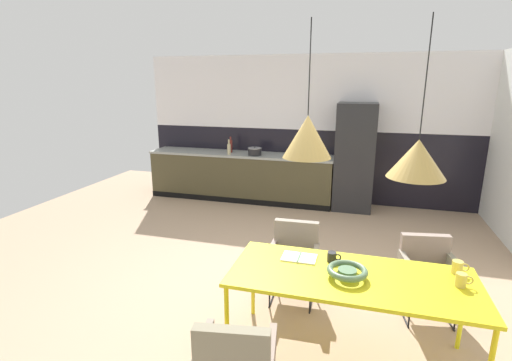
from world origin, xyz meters
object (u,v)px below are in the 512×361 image
armchair_facing_counter (428,265)px  refrigerator_column (355,157)px  bottle_oil_tall (229,149)px  cooking_pot (255,151)px  pendant_lamp_over_table_far (417,159)px  mug_wide_latte (458,267)px  mug_short_terracotta (332,257)px  dining_table (351,280)px  fruit_bowl (347,271)px  mug_white_ceramic (461,280)px  armchair_corner_seat (235,359)px  open_book (299,258)px  armchair_far_side (294,252)px  bottle_wine_green (231,146)px  pendant_lamp_over_table_near (307,137)px

armchair_facing_counter → refrigerator_column: bearing=-85.2°
bottle_oil_tall → armchair_facing_counter: bearing=-43.3°
armchair_facing_counter → cooking_pot: 3.88m
refrigerator_column → pendant_lamp_over_table_far: size_ratio=1.74×
bottle_oil_tall → mug_wide_latte: bearing=-47.5°
refrigerator_column → pendant_lamp_over_table_far: 3.97m
mug_short_terracotta → cooking_pot: bearing=115.5°
pendant_lamp_over_table_far → dining_table: bearing=178.6°
dining_table → fruit_bowl: bearing=-127.0°
mug_white_ceramic → dining_table: bearing=-175.8°
armchair_facing_counter → mug_wide_latte: (0.11, -0.57, 0.28)m
refrigerator_column → armchair_corner_seat: 4.77m
open_book → pendant_lamp_over_table_far: (0.82, -0.19, 0.94)m
armchair_far_side → mug_wide_latte: 1.49m
armchair_corner_seat → open_book: (0.22, 1.04, 0.23)m
dining_table → mug_wide_latte: mug_wide_latte is taller
mug_short_terracotta → cooking_pot: size_ratio=0.47×
mug_wide_latte → refrigerator_column: bearing=104.0°
mug_wide_latte → bottle_oil_tall: size_ratio=0.46×
fruit_bowl → bottle_wine_green: (-2.34, 3.93, 0.23)m
fruit_bowl → mug_wide_latte: 0.88m
pendant_lamp_over_table_far → mug_short_terracotta: bearing=159.4°
armchair_facing_counter → pendant_lamp_over_table_near: size_ratio=0.80×
cooking_pot → bottle_oil_tall: bearing=-171.1°
armchair_far_side → cooking_pot: cooking_pot is taller
armchair_facing_counter → mug_wide_latte: mug_wide_latte is taller
open_book → mug_wide_latte: 1.24m
mug_short_terracotta → pendant_lamp_over_table_far: (0.54, -0.20, 0.90)m
dining_table → pendant_lamp_over_table_far: size_ratio=1.78×
dining_table → bottle_wine_green: bearing=121.4°
open_book → cooking_pot: cooking_pot is taller
refrigerator_column → armchair_far_side: bearing=-98.8°
open_book → dining_table: bearing=-22.5°
mug_short_terracotta → fruit_bowl: bearing=-61.1°
fruit_bowl → mug_short_terracotta: same height
armchair_far_side → pendant_lamp_over_table_near: size_ratio=0.83×
armchair_far_side → mug_short_terracotta: size_ratio=6.81×
armchair_facing_counter → bottle_oil_tall: (-3.01, 2.83, 0.49)m
bottle_oil_tall → fruit_bowl: bearing=-58.3°
armchair_corner_seat → bottle_oil_tall: (-1.67, 4.52, 0.48)m
mug_short_terracotta → pendant_lamp_over_table_near: 1.07m
armchair_facing_counter → mug_white_ceramic: size_ratio=6.16×
mug_wide_latte → cooking_pot: bearing=127.3°
fruit_bowl → cooking_pot: (-1.82, 3.78, 0.17)m
open_book → mug_white_ceramic: (1.21, -0.13, 0.05)m
refrigerator_column → pendant_lamp_over_table_far: (0.48, -3.87, 0.76)m
mug_short_terracotta → cooking_pot: 3.92m
dining_table → armchair_facing_counter: 1.09m
refrigerator_column → pendant_lamp_over_table_near: pendant_lamp_over_table_near is taller
fruit_bowl → pendant_lamp_over_table_far: size_ratio=0.29×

